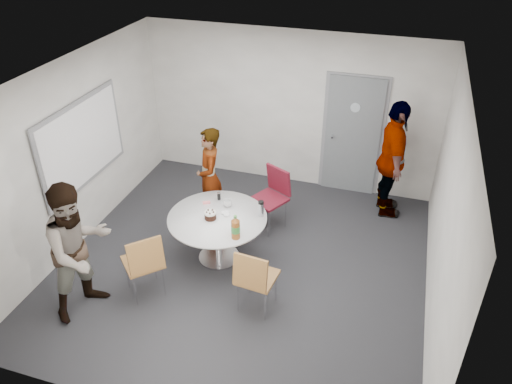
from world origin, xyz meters
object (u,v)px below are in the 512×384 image
(whiteboard, at_px, (83,143))
(person_left, at_px, (79,250))
(chair_near_left, at_px, (144,260))
(chair_near_right, at_px, (254,276))
(chair_far, at_px, (273,192))
(table, at_px, (219,223))
(person_right, at_px, (392,160))
(person_main, at_px, (210,178))
(door, at_px, (352,136))

(whiteboard, relative_size, person_left, 1.05)
(chair_near_left, distance_m, person_left, 0.79)
(chair_near_right, height_order, chair_far, chair_far)
(table, relative_size, chair_far, 1.39)
(chair_near_left, bearing_deg, table, 12.43)
(table, relative_size, person_left, 0.76)
(chair_near_left, xyz_separation_m, person_right, (2.76, 2.92, 0.36))
(person_main, bearing_deg, person_left, -45.85)
(whiteboard, height_order, chair_near_right, whiteboard)
(whiteboard, distance_m, person_left, 1.86)
(table, distance_m, chair_near_left, 1.17)
(whiteboard, distance_m, person_right, 4.63)
(chair_near_left, relative_size, chair_far, 0.99)
(chair_far, distance_m, person_left, 2.98)
(whiteboard, distance_m, chair_near_right, 3.19)
(whiteboard, height_order, person_left, whiteboard)
(chair_far, xyz_separation_m, person_main, (-0.95, -0.20, 0.20))
(door, xyz_separation_m, table, (-1.44, -2.46, -0.40))
(whiteboard, bearing_deg, person_left, -60.67)
(person_main, height_order, person_left, person_left)
(door, distance_m, person_left, 4.68)
(door, distance_m, table, 2.88)
(person_left, bearing_deg, door, -12.77)
(person_main, relative_size, person_left, 0.89)
(chair_near_right, height_order, person_main, person_main)
(chair_near_left, height_order, chair_near_right, chair_near_left)
(person_left, xyz_separation_m, person_right, (3.39, 3.30, 0.06))
(door, xyz_separation_m, chair_far, (-0.96, -1.42, -0.42))
(table, relative_size, chair_near_left, 1.41)
(chair_near_left, relative_size, person_main, 0.61)
(chair_far, xyz_separation_m, person_left, (-1.73, -2.41, 0.30))
(person_right, bearing_deg, chair_far, 106.32)
(table, bearing_deg, person_right, 42.14)
(chair_near_left, relative_size, person_left, 0.54)
(person_main, xyz_separation_m, person_right, (2.61, 1.09, 0.16))
(whiteboard, relative_size, table, 1.39)
(person_left, distance_m, person_right, 4.73)
(chair_far, bearing_deg, person_main, 39.41)
(whiteboard, relative_size, chair_far, 1.93)
(chair_near_right, bearing_deg, chair_near_left, -167.98)
(whiteboard, relative_size, person_main, 1.19)
(door, height_order, whiteboard, door)
(door, xyz_separation_m, whiteboard, (-3.56, -2.28, 0.42))
(table, height_order, person_left, person_left)
(chair_near_left, bearing_deg, whiteboard, 96.56)
(chair_near_left, relative_size, person_right, 0.51)
(whiteboard, relative_size, chair_near_left, 1.95)
(person_main, bearing_deg, door, 103.97)
(chair_near_right, bearing_deg, chair_far, 104.67)
(door, relative_size, person_main, 1.32)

